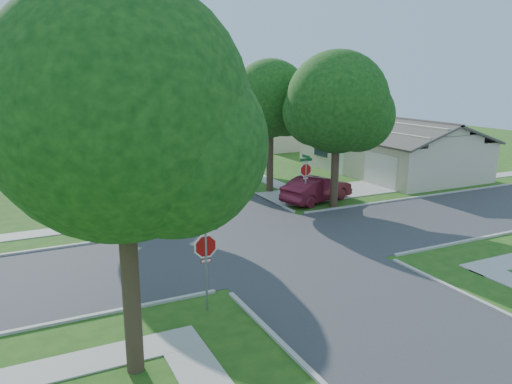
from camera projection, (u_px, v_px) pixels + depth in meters
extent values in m
plane|color=#234E15|center=(270.00, 244.00, 22.04)|extent=(100.00, 100.00, 0.00)
cube|color=#333335|center=(270.00, 244.00, 22.04)|extent=(7.00, 100.00, 0.02)
cube|color=#9E9B91|center=(200.00, 153.00, 47.37)|extent=(1.20, 40.00, 0.04)
cube|color=#9E9B91|center=(64.00, 163.00, 42.17)|extent=(1.20, 40.00, 0.04)
cube|color=#9E9B91|center=(328.00, 192.00, 31.61)|extent=(8.80, 3.60, 0.05)
cube|color=gray|center=(206.00, 270.00, 15.62)|extent=(0.06, 0.06, 2.70)
cylinder|color=white|center=(206.00, 246.00, 15.43)|extent=(1.05, 0.02, 1.05)
cylinder|color=#B30D0C|center=(206.00, 246.00, 15.43)|extent=(0.90, 0.03, 0.90)
cube|color=#B30D0C|center=(206.00, 261.00, 15.54)|extent=(0.34, 0.03, 0.12)
cube|color=white|center=(206.00, 261.00, 15.54)|extent=(0.30, 0.03, 0.08)
cube|color=#0C5426|center=(205.00, 229.00, 15.30)|extent=(0.80, 0.02, 0.16)
cube|color=#0C5426|center=(205.00, 223.00, 15.26)|extent=(0.02, 0.80, 0.16)
cube|color=gray|center=(305.00, 184.00, 27.84)|extent=(0.06, 0.06, 2.70)
cylinder|color=white|center=(306.00, 170.00, 27.66)|extent=(1.05, 0.02, 1.05)
cylinder|color=#B30D0C|center=(306.00, 170.00, 27.66)|extent=(0.90, 0.03, 0.90)
cube|color=#B30D0C|center=(306.00, 178.00, 27.77)|extent=(0.34, 0.03, 0.12)
cube|color=white|center=(306.00, 178.00, 27.77)|extent=(0.30, 0.03, 0.08)
cube|color=#0C5426|center=(306.00, 160.00, 27.53)|extent=(0.80, 0.02, 0.16)
cube|color=#0C5426|center=(306.00, 157.00, 27.49)|extent=(0.02, 0.80, 0.16)
cylinder|color=#38281C|center=(270.00, 161.00, 31.46)|extent=(0.44, 0.44, 3.95)
sphere|color=#0E380F|center=(270.00, 98.00, 30.55)|extent=(4.80, 4.80, 4.80)
sphere|color=#0E380F|center=(286.00, 108.00, 30.63)|extent=(3.46, 3.46, 3.46)
sphere|color=#0E380F|center=(256.00, 106.00, 30.88)|extent=(3.26, 3.26, 3.26)
cylinder|color=#38281C|center=(204.00, 137.00, 41.91)|extent=(0.44, 0.44, 4.30)
sphere|color=#0E380F|center=(203.00, 84.00, 40.90)|extent=(5.40, 5.40, 5.40)
sphere|color=#0E380F|center=(216.00, 93.00, 40.99)|extent=(3.89, 3.89, 3.89)
sphere|color=#0E380F|center=(191.00, 91.00, 41.27)|extent=(3.67, 3.67, 3.67)
cylinder|color=#38281C|center=(162.00, 124.00, 53.29)|extent=(0.44, 0.44, 4.20)
sphere|color=#0E380F|center=(160.00, 85.00, 52.33)|extent=(5.00, 5.00, 5.00)
sphere|color=#0E380F|center=(170.00, 91.00, 52.41)|extent=(3.60, 3.60, 3.60)
sphere|color=#0E380F|center=(152.00, 89.00, 52.67)|extent=(3.40, 3.40, 3.40)
cylinder|color=#38281C|center=(119.00, 171.00, 27.41)|extent=(0.44, 0.44, 4.25)
sphere|color=#0E380F|center=(113.00, 93.00, 26.43)|extent=(5.20, 5.20, 5.20)
sphere|color=#0E380F|center=(134.00, 105.00, 26.52)|extent=(3.74, 3.74, 3.74)
sphere|color=#0E380F|center=(97.00, 102.00, 26.79)|extent=(3.54, 3.54, 3.54)
cylinder|color=#38281C|center=(87.00, 143.00, 37.88)|extent=(0.44, 0.44, 4.44)
sphere|color=#0E380F|center=(83.00, 82.00, 36.83)|extent=(5.60, 5.60, 5.60)
sphere|color=#0E380F|center=(98.00, 92.00, 36.92)|extent=(4.03, 4.03, 4.03)
sphere|color=#0E380F|center=(70.00, 89.00, 37.22)|extent=(3.81, 3.81, 3.81)
cylinder|color=#38281C|center=(69.00, 130.00, 49.31)|extent=(0.44, 0.44, 3.90)
sphere|color=#0E380F|center=(66.00, 91.00, 48.43)|extent=(4.60, 4.60, 4.60)
sphere|color=#0E380F|center=(75.00, 97.00, 48.51)|extent=(3.31, 3.31, 3.31)
sphere|color=#0E380F|center=(58.00, 95.00, 48.75)|extent=(3.13, 3.13, 3.13)
cylinder|color=#38281C|center=(131.00, 297.00, 12.26)|extent=(0.44, 0.44, 4.04)
sphere|color=#0E380F|center=(120.00, 111.00, 11.21)|extent=(6.00, 6.00, 6.00)
sphere|color=#0E380F|center=(174.00, 144.00, 11.30)|extent=(4.32, 4.32, 4.32)
sphere|color=#0E380F|center=(76.00, 136.00, 11.62)|extent=(4.08, 4.08, 4.08)
cylinder|color=#38281C|center=(335.00, 176.00, 27.99)|extent=(0.44, 0.44, 3.54)
sphere|color=#0E380F|center=(337.00, 102.00, 27.05)|extent=(5.60, 5.60, 5.60)
sphere|color=#0E380F|center=(358.00, 115.00, 27.14)|extent=(4.03, 4.03, 4.03)
sphere|color=#0E380F|center=(317.00, 112.00, 27.43)|extent=(3.81, 3.81, 3.81)
cube|color=#BFB096|center=(388.00, 153.00, 38.16)|extent=(8.00, 13.00, 2.80)
cube|color=#403B37|center=(410.00, 125.00, 38.54)|extent=(4.42, 13.60, 1.56)
cube|color=#403B37|center=(369.00, 128.00, 36.83)|extent=(4.42, 13.60, 1.56)
cube|color=silver|center=(380.00, 170.00, 33.10)|extent=(0.06, 3.20, 2.20)
cube|color=silver|center=(340.00, 161.00, 37.10)|extent=(0.06, 0.90, 2.00)
cube|color=#1E2633|center=(321.00, 149.00, 39.25)|extent=(0.06, 1.80, 1.10)
cube|color=#BFB096|center=(277.00, 130.00, 53.90)|extent=(8.00, 13.00, 2.80)
cube|color=#403B37|center=(293.00, 110.00, 54.28)|extent=(4.42, 13.60, 1.56)
cube|color=#403B37|center=(260.00, 112.00, 52.57)|extent=(4.42, 13.60, 1.56)
cube|color=silver|center=(260.00, 139.00, 48.84)|extent=(0.06, 3.20, 2.20)
cube|color=silver|center=(241.00, 135.00, 52.84)|extent=(0.06, 0.90, 2.00)
cube|color=#1E2633|center=(231.00, 128.00, 54.99)|extent=(0.06, 1.80, 1.10)
imported|color=maroon|center=(317.00, 189.00, 29.23)|extent=(4.99, 2.95, 1.55)
imported|color=black|center=(184.00, 154.00, 42.42)|extent=(1.96, 4.12, 1.36)
imported|color=black|center=(81.00, 138.00, 53.43)|extent=(2.36, 4.78, 1.34)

